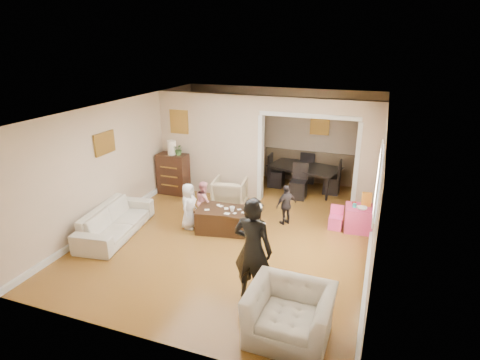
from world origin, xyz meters
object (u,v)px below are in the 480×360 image
at_px(play_table, 358,218).
at_px(child_kneel_b, 204,201).
at_px(sofa, 115,221).
at_px(cyan_cup, 355,205).
at_px(armchair_back, 230,193).
at_px(armchair_front, 290,314).
at_px(child_kneel_a, 189,206).
at_px(coffee_table, 229,220).
at_px(coffee_cup, 232,209).
at_px(table_lamp, 172,148).
at_px(dining_table, 303,178).
at_px(adult_person, 253,250).
at_px(child_toddler, 286,205).
at_px(dresser, 173,174).

distance_m(play_table, child_kneel_b, 3.34).
bearing_deg(child_kneel_b, play_table, -108.91).
bearing_deg(sofa, cyan_cup, -75.84).
bearing_deg(child_kneel_b, armchair_back, -46.03).
bearing_deg(armchair_front, child_kneel_a, 139.37).
xyz_separation_m(armchair_back, play_table, (3.01, -0.23, -0.09)).
distance_m(coffee_table, play_table, 2.74).
bearing_deg(child_kneel_a, coffee_cup, -84.88).
bearing_deg(armchair_back, child_kneel_a, 65.60).
bearing_deg(table_lamp, dining_table, 24.17).
distance_m(armchair_back, armchair_front, 4.53).
bearing_deg(coffee_cup, dining_table, 73.56).
bearing_deg(adult_person, sofa, -12.27).
bearing_deg(dining_table, coffee_cup, -92.98).
height_order(dining_table, adult_person, adult_person).
distance_m(armchair_back, play_table, 3.02).
xyz_separation_m(sofa, armchair_back, (1.70, 2.15, 0.05)).
height_order(armchair_front, coffee_cup, armchair_front).
relative_size(armchair_front, play_table, 2.03).
bearing_deg(sofa, table_lamp, -7.78).
height_order(table_lamp, coffee_cup, table_lamp).
bearing_deg(child_kneel_a, child_toddler, -65.55).
xyz_separation_m(table_lamp, child_kneel_b, (1.46, -1.24, -0.78)).
bearing_deg(child_toddler, child_kneel_b, -36.47).
xyz_separation_m(sofa, dining_table, (3.14, 3.88, 0.02)).
bearing_deg(dining_table, dresser, -142.36).
height_order(coffee_table, child_kneel_b, child_kneel_b).
bearing_deg(armchair_front, dining_table, 100.82).
distance_m(armchair_front, coffee_table, 3.27).
relative_size(dresser, coffee_cup, 9.92).
distance_m(armchair_front, child_kneel_b, 3.95).
bearing_deg(coffee_cup, play_table, 22.96).
xyz_separation_m(adult_person, child_toddler, (-0.14, 2.75, -0.40)).
distance_m(dresser, child_kneel_b, 1.91).
bearing_deg(play_table, cyan_cup, -153.43).
bearing_deg(cyan_cup, dining_table, 126.28).
bearing_deg(child_kneel_a, dining_table, -31.52).
distance_m(child_kneel_b, child_toddler, 1.81).
height_order(armchair_back, adult_person, adult_person).
xyz_separation_m(cyan_cup, dining_table, (-1.47, 2.01, -0.25)).
relative_size(sofa, child_toddler, 2.26).
distance_m(coffee_cup, child_toddler, 1.25).
distance_m(coffee_cup, child_kneel_a, 0.96).
bearing_deg(dining_table, child_kneel_b, -109.00).
height_order(armchair_front, dining_table, armchair_front).
relative_size(armchair_front, coffee_table, 0.85).
bearing_deg(adult_person, table_lamp, -41.13).
distance_m(armchair_back, dresser, 1.75).
bearing_deg(play_table, adult_person, -114.65).
xyz_separation_m(child_kneel_a, child_toddler, (1.90, 0.90, -0.05)).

